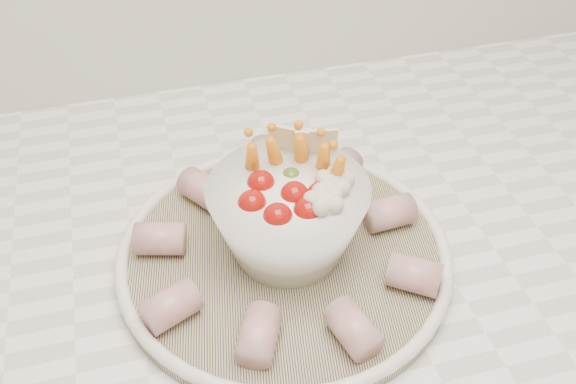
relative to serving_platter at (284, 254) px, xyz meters
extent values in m
cube|color=white|center=(0.15, 0.03, -0.03)|extent=(2.04, 0.62, 0.04)
cylinder|color=navy|center=(0.00, 0.00, 0.00)|extent=(0.36, 0.36, 0.01)
torus|color=white|center=(0.00, 0.00, 0.00)|extent=(0.31, 0.31, 0.01)
sphere|color=#980E09|center=(-0.03, -0.01, 0.08)|extent=(0.03, 0.03, 0.03)
sphere|color=#980E09|center=(-0.01, -0.03, 0.08)|extent=(0.03, 0.03, 0.03)
sphere|color=#980E09|center=(0.01, -0.03, 0.08)|extent=(0.03, 0.03, 0.03)
sphere|color=#980E09|center=(-0.02, 0.02, 0.08)|extent=(0.03, 0.03, 0.03)
sphere|color=#980E09|center=(0.01, -0.01, 0.08)|extent=(0.03, 0.03, 0.03)
sphere|color=#980E09|center=(0.03, -0.01, 0.08)|extent=(0.03, 0.03, 0.03)
sphere|color=#446321|center=(0.01, 0.02, 0.07)|extent=(0.02, 0.02, 0.02)
cone|color=orange|center=(0.00, 0.04, 0.09)|extent=(0.04, 0.04, 0.06)
cone|color=orange|center=(0.03, 0.04, 0.09)|extent=(0.03, 0.04, 0.06)
cone|color=orange|center=(0.04, 0.02, 0.09)|extent=(0.03, 0.04, 0.06)
cone|color=orange|center=(-0.02, 0.04, 0.09)|extent=(0.02, 0.04, 0.06)
cone|color=orange|center=(0.05, 0.00, 0.09)|extent=(0.02, 0.04, 0.06)
sphere|color=beige|center=(0.04, -0.01, 0.08)|extent=(0.03, 0.03, 0.03)
sphere|color=beige|center=(0.03, -0.03, 0.08)|extent=(0.03, 0.03, 0.03)
cube|color=beige|center=(0.02, 0.05, 0.09)|extent=(0.04, 0.03, 0.04)
cube|color=beige|center=(0.04, 0.04, 0.09)|extent=(0.04, 0.02, 0.04)
cylinder|color=#A64C54|center=(0.11, 0.01, 0.02)|extent=(0.05, 0.03, 0.03)
cylinder|color=#A64C54|center=(0.08, 0.08, 0.02)|extent=(0.05, 0.05, 0.03)
cylinder|color=#A64C54|center=(0.01, 0.12, 0.02)|extent=(0.04, 0.05, 0.03)
cylinder|color=#A64C54|center=(-0.06, 0.09, 0.02)|extent=(0.05, 0.05, 0.03)
cylinder|color=#A64C54|center=(-0.11, 0.03, 0.02)|extent=(0.05, 0.04, 0.03)
cylinder|color=#A64C54|center=(-0.11, -0.05, 0.02)|extent=(0.05, 0.05, 0.03)
cylinder|color=#A64C54|center=(-0.05, -0.10, 0.02)|extent=(0.05, 0.05, 0.03)
cylinder|color=#A64C54|center=(0.03, -0.11, 0.02)|extent=(0.04, 0.05, 0.03)
cylinder|color=#A64C54|center=(0.10, -0.07, 0.02)|extent=(0.05, 0.05, 0.03)
camera|label=1|loc=(-0.11, -0.40, 0.44)|focal=40.00mm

